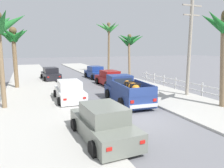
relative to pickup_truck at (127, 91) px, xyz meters
The scene contains 16 objects.
ground_plane 4.04m from the pickup_truck, 106.49° to the right, with size 160.00×160.00×0.00m, color slate.
sidewalk_left 10.19m from the pickup_truck, 126.14° to the left, with size 4.83×60.00×0.12m, color #B2AFA8.
sidewalk_right 9.06m from the pickup_truck, 65.44° to the left, with size 4.83×60.00×0.12m, color #B2AFA8.
curb_left 9.63m from the pickup_truck, 121.25° to the left, with size 0.16×60.00×0.10m, color silver.
curb_right 8.69m from the pickup_truck, 71.55° to the left, with size 0.16×60.00×0.10m, color silver.
pickup_truck is the anchor object (origin of this frame).
car_left_near 12.73m from the pickup_truck, 82.18° to the left, with size 2.16×4.32×1.54m.
car_right_near 6.52m from the pickup_truck, 124.97° to the right, with size 2.15×4.31×1.54m.
car_left_mid 7.27m from the pickup_truck, 78.04° to the left, with size 2.17×4.32×1.54m.
car_right_mid 13.64m from the pickup_truck, 106.24° to the left, with size 2.21×4.34×1.54m.
car_left_far 4.19m from the pickup_truck, 152.99° to the left, with size 2.12×4.30×1.54m.
palm_tree_left_fore 19.75m from the pickup_truck, 72.42° to the left, with size 3.96×4.03×7.84m.
palm_tree_left_mid 12.10m from the pickup_truck, 131.37° to the left, with size 3.40×3.48×5.82m.
palm_tree_left_back 13.25m from the pickup_truck, 62.05° to the left, with size 3.70×3.92×5.72m.
utility_pole 6.25m from the pickup_truck, ahead, with size 1.80×0.26×7.55m.
picket_fence 7.22m from the pickup_truck, 23.58° to the left, with size 0.06×12.29×1.10m.
Camera 1 is at (-5.51, -9.60, 3.88)m, focal length 33.96 mm.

